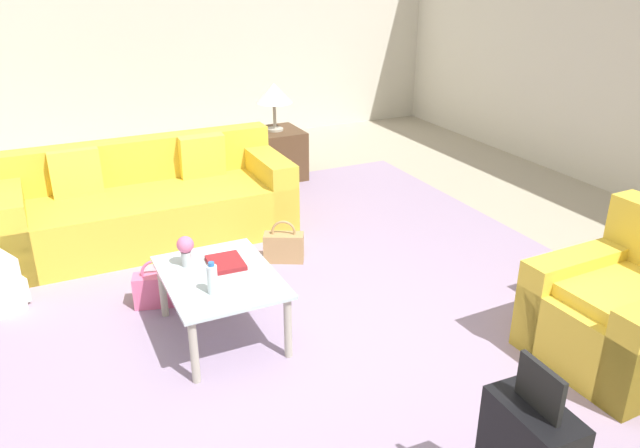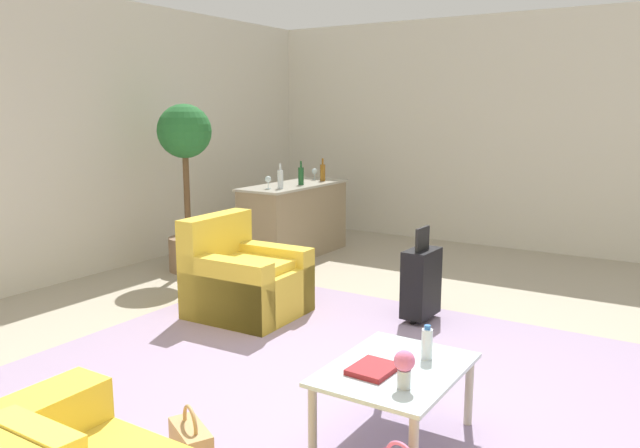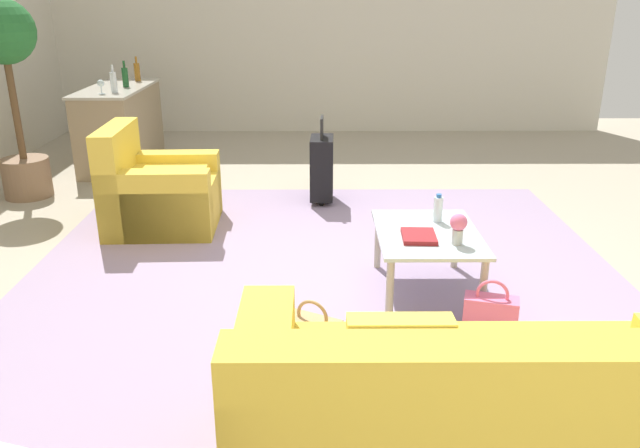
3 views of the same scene
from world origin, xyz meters
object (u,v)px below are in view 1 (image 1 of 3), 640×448
at_px(side_table, 276,154).
at_px(armchair, 631,314).
at_px(coffee_table_book, 226,263).
at_px(table_lamp, 274,94).
at_px(flower_vase, 186,248).
at_px(couch, 148,205).
at_px(handbag_pink, 157,289).
at_px(handbag_tan, 284,247).
at_px(coffee_table, 220,284).
at_px(backpack_white, 1,284).
at_px(water_bottle, 212,279).

bearing_deg(side_table, armchair, 9.31).
distance_m(coffee_table_book, side_table, 3.04).
xyz_separation_m(coffee_table_book, table_lamp, (-2.68, 1.42, 0.48)).
bearing_deg(armchair, flower_vase, -123.18).
xyz_separation_m(couch, armchair, (3.09, 2.27, 0.01)).
bearing_deg(flower_vase, table_lamp, 147.40).
distance_m(armchair, handbag_pink, 3.11).
distance_m(couch, armchair, 3.84).
relative_size(side_table, handbag_tan, 1.56).
bearing_deg(coffee_table, backpack_white, -127.89).
bearing_deg(coffee_table, coffee_table_book, 146.31).
bearing_deg(table_lamp, water_bottle, -28.07).
height_order(side_table, handbag_pink, side_table).
bearing_deg(coffee_table_book, handbag_tan, 138.05).
bearing_deg(water_bottle, handbag_pink, -165.27).
bearing_deg(couch, coffee_table, 3.19).
bearing_deg(handbag_tan, table_lamp, 159.82).
bearing_deg(couch, handbag_tan, 42.20).
xyz_separation_m(table_lamp, backpack_white, (1.80, -2.79, -0.74)).
distance_m(side_table, table_lamp, 0.67).
bearing_deg(side_table, handbag_pink, -38.97).
relative_size(coffee_table_book, handbag_pink, 0.74).
xyz_separation_m(coffee_table, table_lamp, (-2.80, 1.50, 0.55)).
height_order(coffee_table, water_bottle, water_bottle).
height_order(couch, side_table, couch).
relative_size(table_lamp, handbag_pink, 1.43).
height_order(armchair, coffee_table, armchair).
bearing_deg(backpack_white, handbag_tan, 85.10).
bearing_deg(water_bottle, handbag_tan, 139.58).
relative_size(armchair, handbag_pink, 2.64).
height_order(flower_vase, handbag_tan, flower_vase).
bearing_deg(armchair, handbag_pink, -127.06).
relative_size(couch, coffee_table_book, 9.09).
relative_size(couch, armchair, 2.53).
relative_size(coffee_table_book, backpack_white, 0.66).
distance_m(coffee_table, table_lamp, 3.22).
bearing_deg(coffee_table, side_table, 151.82).
distance_m(water_bottle, coffee_table_book, 0.38).
relative_size(coffee_table_book, side_table, 0.47).
xyz_separation_m(coffee_table_book, handbag_pink, (-0.45, -0.38, -0.33)).
height_order(flower_vase, handbag_pink, flower_vase).
relative_size(couch, side_table, 4.28).
bearing_deg(backpack_white, coffee_table_book, 57.17).
bearing_deg(couch, handbag_pink, -9.43).
distance_m(armchair, handbag_tan, 2.55).
height_order(armchair, water_bottle, armchair).
height_order(water_bottle, table_lamp, table_lamp).
distance_m(armchair, backpack_white, 4.16).
distance_m(flower_vase, backpack_white, 1.43).
relative_size(coffee_table_book, flower_vase, 1.28).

